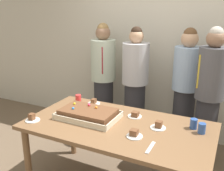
{
  "coord_description": "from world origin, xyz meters",
  "views": [
    {
      "loc": [
        0.98,
        -2.12,
        1.93
      ],
      "look_at": [
        -0.14,
        0.15,
        1.14
      ],
      "focal_mm": 41.01,
      "sensor_mm": 36.0,
      "label": 1
    }
  ],
  "objects_px": {
    "plated_slice_near_left": "(32,119)",
    "person_far_right_suit": "(103,78)",
    "drink_cup_middle": "(78,99)",
    "person_serving_front": "(135,85)",
    "plated_slice_far_right": "(134,134)",
    "drink_cup_far_end": "(202,128)",
    "sheet_cake": "(88,114)",
    "plated_slice_far_left": "(94,103)",
    "person_green_shirt_behind": "(209,97)",
    "plated_slice_center_front": "(158,126)",
    "plated_slice_near_right": "(135,115)",
    "party_table": "(118,132)",
    "cake_server_utensil": "(150,148)",
    "drink_cup_nearest": "(194,124)",
    "person_striped_tie_right": "(185,89)"
  },
  "relations": [
    {
      "from": "drink_cup_far_end",
      "to": "sheet_cake",
      "type": "bearing_deg",
      "value": -171.27
    },
    {
      "from": "drink_cup_middle",
      "to": "drink_cup_nearest",
      "type": "bearing_deg",
      "value": -3.92
    },
    {
      "from": "plated_slice_center_front",
      "to": "person_far_right_suit",
      "type": "xyz_separation_m",
      "value": [
        -1.19,
        1.11,
        0.06
      ]
    },
    {
      "from": "person_far_right_suit",
      "to": "cake_server_utensil",
      "type": "bearing_deg",
      "value": 18.96
    },
    {
      "from": "plated_slice_near_right",
      "to": "cake_server_utensil",
      "type": "bearing_deg",
      "value": -56.81
    },
    {
      "from": "cake_server_utensil",
      "to": "person_striped_tie_right",
      "type": "xyz_separation_m",
      "value": [
        -0.01,
        1.53,
        0.07
      ]
    },
    {
      "from": "plated_slice_near_left",
      "to": "person_far_right_suit",
      "type": "xyz_separation_m",
      "value": [
        0.03,
        1.52,
        0.06
      ]
    },
    {
      "from": "plated_slice_far_left",
      "to": "person_green_shirt_behind",
      "type": "relative_size",
      "value": 0.09
    },
    {
      "from": "plated_slice_far_right",
      "to": "plated_slice_near_left",
      "type": "bearing_deg",
      "value": -171.96
    },
    {
      "from": "plated_slice_near_left",
      "to": "person_striped_tie_right",
      "type": "distance_m",
      "value": 2.0
    },
    {
      "from": "plated_slice_far_right",
      "to": "person_serving_front",
      "type": "distance_m",
      "value": 1.38
    },
    {
      "from": "party_table",
      "to": "plated_slice_far_right",
      "type": "distance_m",
      "value": 0.31
    },
    {
      "from": "plated_slice_near_right",
      "to": "plated_slice_far_right",
      "type": "height_order",
      "value": "plated_slice_far_right"
    },
    {
      "from": "plated_slice_near_right",
      "to": "drink_cup_middle",
      "type": "bearing_deg",
      "value": 172.91
    },
    {
      "from": "drink_cup_nearest",
      "to": "drink_cup_middle",
      "type": "relative_size",
      "value": 1.0
    },
    {
      "from": "party_table",
      "to": "sheet_cake",
      "type": "xyz_separation_m",
      "value": [
        -0.35,
        0.0,
        0.13
      ]
    },
    {
      "from": "drink_cup_nearest",
      "to": "person_far_right_suit",
      "type": "relative_size",
      "value": 0.06
    },
    {
      "from": "plated_slice_near_left",
      "to": "plated_slice_far_left",
      "type": "xyz_separation_m",
      "value": [
        0.34,
        0.69,
        -0.0
      ]
    },
    {
      "from": "sheet_cake",
      "to": "person_striped_tie_right",
      "type": "bearing_deg",
      "value": 58.05
    },
    {
      "from": "plated_slice_near_left",
      "to": "person_green_shirt_behind",
      "type": "height_order",
      "value": "person_green_shirt_behind"
    },
    {
      "from": "drink_cup_middle",
      "to": "drink_cup_far_end",
      "type": "distance_m",
      "value": 1.49
    },
    {
      "from": "plated_slice_far_right",
      "to": "drink_cup_middle",
      "type": "bearing_deg",
      "value": 151.88
    },
    {
      "from": "party_table",
      "to": "person_green_shirt_behind",
      "type": "xyz_separation_m",
      "value": [
        0.75,
        0.92,
        0.19
      ]
    },
    {
      "from": "drink_cup_far_end",
      "to": "person_striped_tie_right",
      "type": "xyz_separation_m",
      "value": [
        -0.36,
        1.06,
        0.03
      ]
    },
    {
      "from": "person_green_shirt_behind",
      "to": "person_far_right_suit",
      "type": "xyz_separation_m",
      "value": [
        -1.56,
        0.28,
        -0.02
      ]
    },
    {
      "from": "drink_cup_far_end",
      "to": "person_serving_front",
      "type": "bearing_deg",
      "value": 137.54
    },
    {
      "from": "person_serving_front",
      "to": "person_far_right_suit",
      "type": "height_order",
      "value": "person_far_right_suit"
    },
    {
      "from": "plated_slice_near_left",
      "to": "person_striped_tie_right",
      "type": "xyz_separation_m",
      "value": [
        1.26,
        1.55,
        0.05
      ]
    },
    {
      "from": "party_table",
      "to": "cake_server_utensil",
      "type": "relative_size",
      "value": 9.36
    },
    {
      "from": "plated_slice_center_front",
      "to": "cake_server_utensil",
      "type": "relative_size",
      "value": 0.75
    },
    {
      "from": "plated_slice_near_left",
      "to": "plated_slice_near_right",
      "type": "relative_size",
      "value": 1.0
    },
    {
      "from": "plated_slice_near_right",
      "to": "drink_cup_far_end",
      "type": "height_order",
      "value": "drink_cup_far_end"
    },
    {
      "from": "person_serving_front",
      "to": "person_green_shirt_behind",
      "type": "bearing_deg",
      "value": 83.08
    },
    {
      "from": "plated_slice_far_left",
      "to": "person_far_right_suit",
      "type": "distance_m",
      "value": 0.88
    },
    {
      "from": "party_table",
      "to": "sheet_cake",
      "type": "bearing_deg",
      "value": 179.2
    },
    {
      "from": "person_serving_front",
      "to": "plated_slice_far_right",
      "type": "bearing_deg",
      "value": 25.73
    },
    {
      "from": "party_table",
      "to": "drink_cup_far_end",
      "type": "bearing_deg",
      "value": 12.86
    },
    {
      "from": "plated_slice_far_left",
      "to": "drink_cup_far_end",
      "type": "bearing_deg",
      "value": -8.94
    },
    {
      "from": "cake_server_utensil",
      "to": "person_green_shirt_behind",
      "type": "relative_size",
      "value": 0.12
    },
    {
      "from": "drink_cup_middle",
      "to": "person_far_right_suit",
      "type": "xyz_separation_m",
      "value": [
        -0.11,
        0.86,
        0.04
      ]
    },
    {
      "from": "sheet_cake",
      "to": "plated_slice_far_right",
      "type": "distance_m",
      "value": 0.61
    },
    {
      "from": "sheet_cake",
      "to": "plated_slice_center_front",
      "type": "relative_size",
      "value": 4.24
    },
    {
      "from": "plated_slice_near_right",
      "to": "drink_cup_nearest",
      "type": "height_order",
      "value": "drink_cup_nearest"
    },
    {
      "from": "cake_server_utensil",
      "to": "plated_slice_far_left",
      "type": "bearing_deg",
      "value": 144.61
    },
    {
      "from": "plated_slice_near_right",
      "to": "cake_server_utensil",
      "type": "relative_size",
      "value": 0.75
    },
    {
      "from": "plated_slice_center_front",
      "to": "drink_cup_middle",
      "type": "bearing_deg",
      "value": 167.44
    },
    {
      "from": "person_green_shirt_behind",
      "to": "party_table",
      "type": "bearing_deg",
      "value": 10.97
    },
    {
      "from": "cake_server_utensil",
      "to": "person_green_shirt_behind",
      "type": "xyz_separation_m",
      "value": [
        0.32,
        1.21,
        0.11
      ]
    },
    {
      "from": "cake_server_utensil",
      "to": "person_green_shirt_behind",
      "type": "height_order",
      "value": "person_green_shirt_behind"
    },
    {
      "from": "cake_server_utensil",
      "to": "drink_cup_far_end",
      "type": "bearing_deg",
      "value": 53.16
    }
  ]
}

